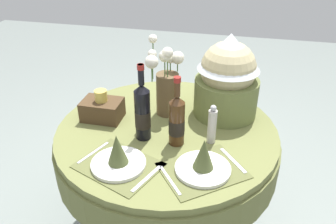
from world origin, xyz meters
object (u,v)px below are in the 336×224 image
object	(u,v)px
woven_basket_side_left	(102,109)
wine_bottle_right	(177,120)
wine_bottle_left	(143,112)
place_setting_left	(118,157)
gift_tub_back_right	(228,74)
dining_table	(167,150)
place_setting_right	(203,162)
flower_vase	(167,84)
pepper_mill	(212,125)

from	to	relation	value
woven_basket_side_left	wine_bottle_right	bearing A→B (deg)	-17.10
wine_bottle_left	wine_bottle_right	bearing A→B (deg)	-3.26
place_setting_left	gift_tub_back_right	distance (m)	0.72
gift_tub_back_right	wine_bottle_left	bearing A→B (deg)	-138.25
dining_table	woven_basket_side_left	distance (m)	0.41
place_setting_right	flower_vase	distance (m)	0.53
pepper_mill	woven_basket_side_left	size ratio (longest dim) A/B	0.97
place_setting_right	woven_basket_side_left	distance (m)	0.66
wine_bottle_left	dining_table	bearing A→B (deg)	48.48
wine_bottle_right	dining_table	bearing A→B (deg)	123.13
dining_table	place_setting_right	size ratio (longest dim) A/B	2.69
wine_bottle_left	wine_bottle_right	xyz separation A→B (m)	(0.17, -0.01, -0.02)
dining_table	flower_vase	distance (m)	0.36
place_setting_right	gift_tub_back_right	distance (m)	0.55
place_setting_left	gift_tub_back_right	bearing A→B (deg)	53.99
place_setting_left	wine_bottle_right	distance (m)	0.32
flower_vase	woven_basket_side_left	size ratio (longest dim) A/B	2.00
flower_vase	woven_basket_side_left	world-z (taller)	flower_vase
flower_vase	place_setting_left	bearing A→B (deg)	-101.48
place_setting_left	place_setting_right	bearing A→B (deg)	7.80
wine_bottle_left	woven_basket_side_left	bearing A→B (deg)	154.97
place_setting_right	wine_bottle_left	size ratio (longest dim) A/B	1.11
place_setting_right	woven_basket_side_left	world-z (taller)	woven_basket_side_left
wine_bottle_right	pepper_mill	world-z (taller)	wine_bottle_right
dining_table	wine_bottle_left	world-z (taller)	wine_bottle_left
wine_bottle_left	woven_basket_side_left	xyz separation A→B (m)	(-0.26, 0.12, -0.09)
pepper_mill	woven_basket_side_left	world-z (taller)	pepper_mill
dining_table	flower_vase	bearing A→B (deg)	103.53
wine_bottle_right	woven_basket_side_left	xyz separation A→B (m)	(-0.43, 0.13, -0.07)
dining_table	wine_bottle_right	bearing A→B (deg)	-56.87
flower_vase	dining_table	bearing A→B (deg)	-76.47
pepper_mill	place_setting_left	bearing A→B (deg)	-143.53
place_setting_right	gift_tub_back_right	world-z (taller)	gift_tub_back_right
place_setting_right	flower_vase	world-z (taller)	flower_vase
flower_vase	wine_bottle_left	xyz separation A→B (m)	(-0.06, -0.25, -0.03)
place_setting_left	wine_bottle_right	world-z (taller)	wine_bottle_right
dining_table	pepper_mill	size ratio (longest dim) A/B	5.73
flower_vase	gift_tub_back_right	distance (m)	0.32
place_setting_right	pepper_mill	world-z (taller)	pepper_mill
flower_vase	woven_basket_side_left	bearing A→B (deg)	-157.55
place_setting_right	pepper_mill	size ratio (longest dim) A/B	2.13
flower_vase	gift_tub_back_right	world-z (taller)	gift_tub_back_right
gift_tub_back_right	woven_basket_side_left	distance (m)	0.68
wine_bottle_right	gift_tub_back_right	size ratio (longest dim) A/B	0.77
dining_table	woven_basket_side_left	bearing A→B (deg)	177.09
flower_vase	pepper_mill	bearing A→B (deg)	-38.65
place_setting_left	pepper_mill	xyz separation A→B (m)	(0.37, 0.27, 0.05)
pepper_mill	wine_bottle_right	bearing A→B (deg)	-163.56
dining_table	wine_bottle_right	world-z (taller)	wine_bottle_right
pepper_mill	gift_tub_back_right	bearing A→B (deg)	82.45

